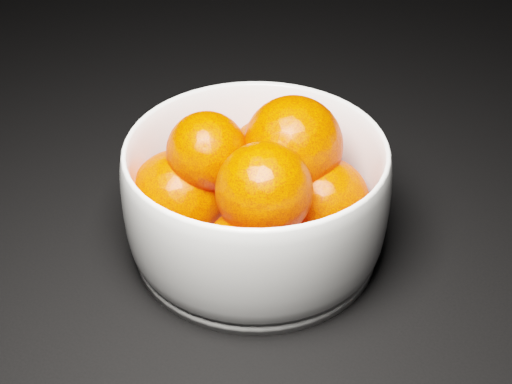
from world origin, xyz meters
The scene contains 2 objects.
bowl centered at (-0.25, -0.25, 0.06)m, with size 0.22×0.22×0.11m.
orange_pile centered at (-0.25, -0.25, 0.07)m, with size 0.19×0.18×0.13m.
Camera 1 is at (0.03, -0.64, 0.42)m, focal length 50.00 mm.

